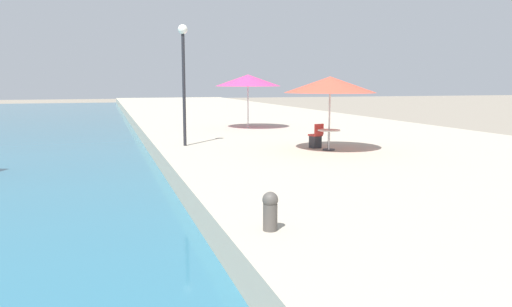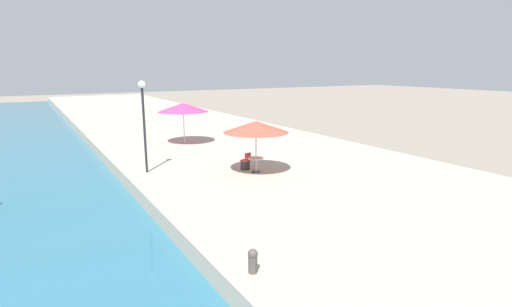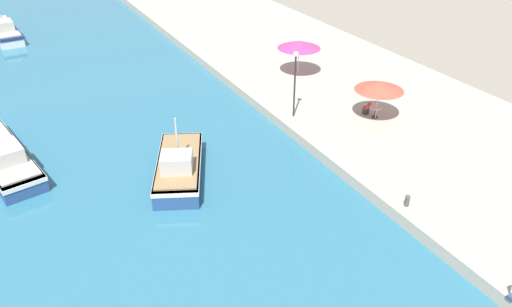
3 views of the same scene
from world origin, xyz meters
TOP-DOWN VIEW (x-y plane):
  - quay_promenade at (8.00, 37.00)m, footprint 16.00×90.00m
  - fishing_boat_near at (-8.10, 19.57)m, footprint 4.93×7.01m
  - fishing_boat_mid at (-16.88, 25.78)m, footprint 4.06×9.62m
  - fishing_boat_distant at (-14.62, 53.22)m, footprint 2.93×9.59m
  - cafe_umbrella_pink at (5.80, 19.28)m, footprint 3.23×3.23m
  - cafe_umbrella_white at (5.48, 28.58)m, footprint 3.45×3.45m
  - cafe_table at (5.87, 19.43)m, footprint 0.80×0.80m
  - cafe_chair_left at (5.67, 20.13)m, footprint 0.51×0.53m
  - mooring_bollard at (0.73, 10.75)m, footprint 0.26×0.26m
  - lamppost at (1.12, 22.19)m, footprint 0.36×0.36m

SIDE VIEW (x-z plane):
  - quay_promenade at x=8.00m, z-range 0.00..0.71m
  - fishing_boat_mid at x=-16.88m, z-range -0.97..2.39m
  - fishing_boat_distant at x=-14.62m, z-range -1.01..2.47m
  - fishing_boat_near at x=-8.10m, z-range -1.08..2.64m
  - cafe_chair_left at x=5.67m, z-range 0.58..1.49m
  - mooring_bollard at x=0.73m, z-range 0.73..1.38m
  - cafe_table at x=5.87m, z-range 0.87..1.61m
  - cafe_umbrella_pink at x=5.80m, z-range 1.73..4.36m
  - cafe_umbrella_white at x=5.48m, z-range 1.81..4.63m
  - lamppost at x=1.12m, z-range 1.52..6.08m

